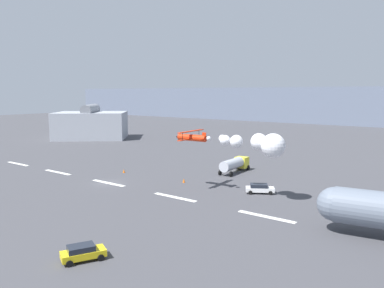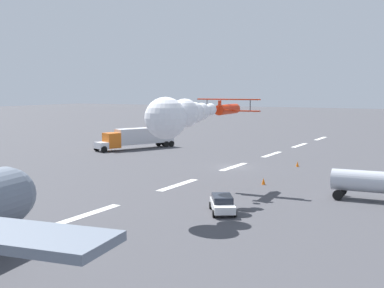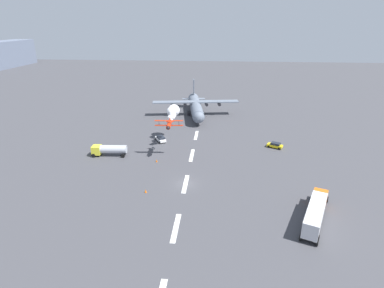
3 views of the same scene
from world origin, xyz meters
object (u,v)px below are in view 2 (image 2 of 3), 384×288
at_px(stunt_biplane_red, 183,115).
at_px(fuel_tanker_truck, 381,184).
at_px(semi_truck_orange, 138,137).
at_px(airport_staff_sedan, 222,203).
at_px(traffic_cone_far, 263,181).
at_px(traffic_cone_near, 297,164).

height_order(stunt_biplane_red, fuel_tanker_truck, stunt_biplane_red).
relative_size(stunt_biplane_red, semi_truck_orange, 1.26).
distance_m(fuel_tanker_truck, airport_staff_sedan, 16.14).
distance_m(fuel_tanker_truck, traffic_cone_far, 13.33).
bearing_deg(traffic_cone_near, airport_staff_sedan, 4.35).
relative_size(semi_truck_orange, traffic_cone_near, 20.17).
distance_m(stunt_biplane_red, fuel_tanker_truck, 20.41).
height_order(fuel_tanker_truck, airport_staff_sedan, fuel_tanker_truck).
height_order(semi_truck_orange, traffic_cone_near, semi_truck_orange).
bearing_deg(traffic_cone_far, fuel_tanker_truck, 78.04).
relative_size(semi_truck_orange, fuel_tanker_truck, 1.68).
height_order(semi_truck_orange, traffic_cone_far, semi_truck_orange).
relative_size(fuel_tanker_truck, airport_staff_sedan, 1.90).
height_order(traffic_cone_near, traffic_cone_far, same).
bearing_deg(traffic_cone_near, traffic_cone_far, 2.46).
relative_size(fuel_tanker_truck, traffic_cone_far, 12.00).
xyz_separation_m(stunt_biplane_red, traffic_cone_far, (-14.85, 2.00, -8.13)).
bearing_deg(semi_truck_orange, airport_staff_sedan, 43.28).
bearing_deg(stunt_biplane_red, semi_truck_orange, -140.45).
bearing_deg(traffic_cone_near, semi_truck_orange, -102.47).
xyz_separation_m(airport_staff_sedan, traffic_cone_near, (-28.92, -2.20, -0.44)).
xyz_separation_m(stunt_biplane_red, airport_staff_sedan, (-0.71, 3.57, -7.70)).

